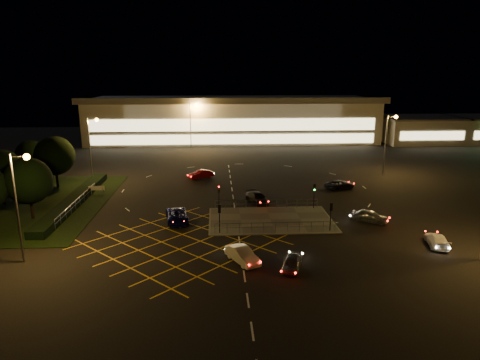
{
  "coord_description": "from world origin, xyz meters",
  "views": [
    {
      "loc": [
        -4.24,
        -49.18,
        16.79
      ],
      "look_at": [
        -0.94,
        9.6,
        2.0
      ],
      "focal_mm": 32.0,
      "sensor_mm": 36.0,
      "label": 1
    }
  ],
  "objects": [
    {
      "name": "car_circ_red",
      "position": [
        -6.82,
        19.03,
        0.69
      ],
      "size": [
        4.33,
        3.38,
        1.37
      ],
      "primitive_type": "imported",
      "rotation": [
        0.0,
        0.0,
        5.25
      ],
      "color": "maroon",
      "rests_on": "ground"
    },
    {
      "name": "hedge",
      "position": [
        -23.0,
        6.0,
        0.5
      ],
      "size": [
        2.0,
        26.0,
        1.0
      ],
      "primitive_type": "cube",
      "color": "black",
      "rests_on": "ground"
    },
    {
      "name": "car_far_dkgrey",
      "position": [
        1.12,
        5.0,
        0.68
      ],
      "size": [
        3.39,
        5.04,
        1.36
      ],
      "primitive_type": "imported",
      "rotation": [
        0.0,
        0.0,
        0.35
      ],
      "color": "black",
      "rests_on": "ground"
    },
    {
      "name": "car_queue_white",
      "position": [
        -2.0,
        -13.2,
        0.69
      ],
      "size": [
        3.24,
        4.39,
        1.38
      ],
      "primitive_type": "imported",
      "rotation": [
        0.0,
        0.0,
        0.48
      ],
      "color": "white",
      "rests_on": "ground"
    },
    {
      "name": "signal_se",
      "position": [
        8.0,
        -5.99,
        2.37
      ],
      "size": [
        0.28,
        0.3,
        3.15
      ],
      "rotation": [
        0.0,
        0.0,
        3.14
      ],
      "color": "black",
      "rests_on": "pedestrian_island"
    },
    {
      "name": "signal_ne",
      "position": [
        8.0,
        1.99,
        2.37
      ],
      "size": [
        0.28,
        0.3,
        3.15
      ],
      "color": "black",
      "rests_on": "pedestrian_island"
    },
    {
      "name": "streetlight_nw",
      "position": [
        -23.56,
        18.0,
        6.56
      ],
      "size": [
        1.78,
        0.56,
        10.03
      ],
      "color": "slate",
      "rests_on": "ground"
    },
    {
      "name": "streetlight_far_right",
      "position": [
        30.44,
        50.0,
        6.56
      ],
      "size": [
        1.78,
        0.56,
        10.03
      ],
      "color": "slate",
      "rests_on": "ground"
    },
    {
      "name": "pedestrian_island",
      "position": [
        2.0,
        -2.0,
        0.06
      ],
      "size": [
        14.0,
        9.0,
        0.12
      ],
      "primitive_type": "cube",
      "color": "#4C4944",
      "rests_on": "ground"
    },
    {
      "name": "car_near_silver",
      "position": [
        2.29,
        -14.89,
        0.62
      ],
      "size": [
        2.59,
        3.94,
        1.25
      ],
      "primitive_type": "imported",
      "rotation": [
        0.0,
        0.0,
        5.95
      ],
      "color": "#A3A6AA",
      "rests_on": "ground"
    },
    {
      "name": "tree_d",
      "position": [
        -34.0,
        20.0,
        4.02
      ],
      "size": [
        4.68,
        4.68,
        6.37
      ],
      "color": "black",
      "rests_on": "ground"
    },
    {
      "name": "tree_b",
      "position": [
        -32.0,
        6.0,
        4.64
      ],
      "size": [
        5.4,
        5.4,
        7.35
      ],
      "color": "black",
      "rests_on": "ground"
    },
    {
      "name": "supermarket",
      "position": [
        0.0,
        61.95,
        5.31
      ],
      "size": [
        72.0,
        26.5,
        10.5
      ],
      "color": "beige",
      "rests_on": "ground"
    },
    {
      "name": "tree_e",
      "position": [
        -26.0,
        0.0,
        4.64
      ],
      "size": [
        5.4,
        5.4,
        7.35
      ],
      "color": "black",
      "rests_on": "ground"
    },
    {
      "name": "streetlight_ne",
      "position": [
        24.44,
        20.0,
        6.56
      ],
      "size": [
        1.78,
        0.56,
        10.03
      ],
      "color": "slate",
      "rests_on": "ground"
    },
    {
      "name": "signal_sw",
      "position": [
        -4.0,
        -5.99,
        2.37
      ],
      "size": [
        0.28,
        0.3,
        3.15
      ],
      "rotation": [
        0.0,
        0.0,
        3.14
      ],
      "color": "black",
      "rests_on": "pedestrian_island"
    },
    {
      "name": "ground",
      "position": [
        0.0,
        0.0,
        0.0
      ],
      "size": [
        180.0,
        180.0,
        0.0
      ],
      "primitive_type": "plane",
      "color": "black",
      "rests_on": "ground"
    },
    {
      "name": "streetlight_far_left",
      "position": [
        -9.56,
        48.0,
        6.56
      ],
      "size": [
        1.78,
        0.56,
        10.03
      ],
      "color": "slate",
      "rests_on": "ground"
    },
    {
      "name": "signal_nw",
      "position": [
        -4.0,
        1.99,
        2.37
      ],
      "size": [
        0.28,
        0.3,
        3.15
      ],
      "color": "black",
      "rests_on": "pedestrian_island"
    },
    {
      "name": "car_approach_white",
      "position": [
        17.61,
        -10.5,
        0.61
      ],
      "size": [
        2.6,
        4.5,
        1.23
      ],
      "primitive_type": "imported",
      "rotation": [
        0.0,
        0.0,
        2.92
      ],
      "color": "white",
      "rests_on": "ground"
    },
    {
      "name": "tree_c",
      "position": [
        -28.0,
        14.0,
        4.95
      ],
      "size": [
        5.76,
        5.76,
        7.84
      ],
      "color": "black",
      "rests_on": "ground"
    },
    {
      "name": "car_left_blue",
      "position": [
        -8.9,
        -1.94,
        0.71
      ],
      "size": [
        3.17,
        5.43,
        1.42
      ],
      "primitive_type": "imported",
      "rotation": [
        0.0,
        0.0,
        0.17
      ],
      "color": "#0C0E4D",
      "rests_on": "ground"
    },
    {
      "name": "car_east_grey",
      "position": [
        14.11,
        11.46,
        0.64
      ],
      "size": [
        5.05,
        3.68,
        1.28
      ],
      "primitive_type": "imported",
      "rotation": [
        0.0,
        0.0,
        1.95
      ],
      "color": "black",
      "rests_on": "ground"
    },
    {
      "name": "streetlight_sw",
      "position": [
        -21.56,
        -12.0,
        6.56
      ],
      "size": [
        1.78,
        0.56,
        10.03
      ],
      "color": "slate",
      "rests_on": "ground"
    },
    {
      "name": "retail_unit_a",
      "position": [
        46.0,
        53.97,
        3.21
      ],
      "size": [
        18.8,
        14.8,
        6.35
      ],
      "color": "beige",
      "rests_on": "ground"
    },
    {
      "name": "grass_verge",
      "position": [
        -28.0,
        6.0,
        0.04
      ],
      "size": [
        18.0,
        30.0,
        0.08
      ],
      "primitive_type": "cube",
      "color": "black",
      "rests_on": "ground"
    },
    {
      "name": "car_right_silver",
      "position": [
        13.35,
        -3.3,
        0.72
      ],
      "size": [
        4.5,
        3.67,
        1.44
      ],
      "primitive_type": "imported",
      "rotation": [
        0.0,
        0.0,
        1.02
      ],
      "color": "#A0A4A7",
      "rests_on": "ground"
    }
  ]
}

